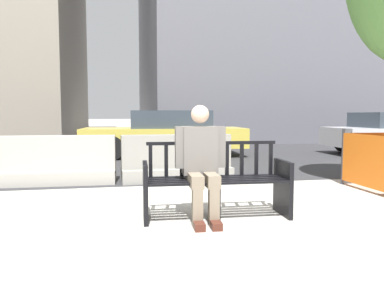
# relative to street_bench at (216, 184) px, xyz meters

# --- Properties ---
(ground_plane) EXTENTS (200.00, 200.00, 0.00)m
(ground_plane) POSITION_rel_street_bench_xyz_m (-0.24, -0.63, -0.40)
(ground_plane) COLOR #B7B2A8
(street_asphalt) EXTENTS (120.00, 12.00, 0.01)m
(street_asphalt) POSITION_rel_street_bench_xyz_m (-0.24, 8.07, -0.39)
(street_asphalt) COLOR #333335
(street_asphalt) RESTS_ON ground
(street_bench) EXTENTS (1.71, 0.60, 0.88)m
(street_bench) POSITION_rel_street_bench_xyz_m (0.00, 0.00, 0.00)
(street_bench) COLOR black
(street_bench) RESTS_ON ground
(seated_person) EXTENTS (0.58, 0.73, 1.31)m
(seated_person) POSITION_rel_street_bench_xyz_m (-0.18, -0.05, 0.29)
(seated_person) COLOR #66605B
(seated_person) RESTS_ON ground
(jersey_barrier_centre) EXTENTS (2.03, 0.77, 0.84)m
(jersey_barrier_centre) POSITION_rel_street_bench_xyz_m (-0.08, 2.55, -0.06)
(jersey_barrier_centre) COLOR gray
(jersey_barrier_centre) RESTS_ON ground
(jersey_barrier_left) EXTENTS (2.01, 0.72, 0.84)m
(jersey_barrier_left) POSITION_rel_street_bench_xyz_m (-2.19, 2.61, -0.06)
(jersey_barrier_left) COLOR #ADA89E
(jersey_barrier_left) RESTS_ON ground
(car_taxi_near) EXTENTS (4.70, 2.00, 1.32)m
(car_taxi_near) POSITION_rel_street_bench_xyz_m (0.19, 6.60, 0.27)
(car_taxi_near) COLOR #DBC64C
(car_taxi_near) RESTS_ON ground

